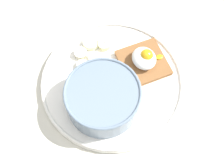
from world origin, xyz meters
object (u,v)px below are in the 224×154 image
banana_slice_right (105,44)px  banana_slice_inner (83,65)px  banana_slice_left (95,58)px  poached_egg (145,58)px  toast_slice (143,63)px  banana_slice_front (80,53)px  oatmeal_bowl (103,98)px  banana_slice_back (92,43)px

banana_slice_right → banana_slice_inner: bearing=111.4°
banana_slice_left → banana_slice_inner: size_ratio=1.09×
poached_egg → banana_slice_right: (8.03, 5.38, -1.97)cm
toast_slice → poached_egg: bearing=-95.5°
poached_egg → banana_slice_front: bearing=53.2°
banana_slice_inner → poached_egg: bearing=-114.4°
banana_slice_right → banana_slice_front: bearing=86.9°
oatmeal_bowl → banana_slice_right: oatmeal_bowl is taller
toast_slice → banana_slice_back: size_ratio=2.04×
poached_egg → banana_slice_inner: bearing=65.6°
banana_slice_back → banana_slice_inner: same height
oatmeal_bowl → banana_slice_left: size_ratio=3.54×
banana_slice_front → banana_slice_left: (-2.67, -2.31, -0.04)cm
oatmeal_bowl → banana_slice_back: size_ratio=2.92×
toast_slice → banana_slice_front: banana_slice_front is taller
banana_slice_left → banana_slice_right: 4.19cm
oatmeal_bowl → banana_slice_back: oatmeal_bowl is taller
banana_slice_front → banana_slice_left: same height
banana_slice_inner → banana_slice_right: bearing=-68.6°
banana_slice_back → banana_slice_inner: bearing=136.0°
poached_egg → banana_slice_back: bearing=38.7°
banana_slice_left → banana_slice_back: (4.07, -1.03, -0.08)cm
poached_egg → banana_slice_inner: 13.34cm
oatmeal_bowl → banana_slice_front: 12.93cm
poached_egg → banana_slice_right: 9.87cm
oatmeal_bowl → banana_slice_front: bearing=-3.2°
oatmeal_bowl → banana_slice_front: oatmeal_bowl is taller
oatmeal_bowl → banana_slice_back: (14.10, -4.06, -2.48)cm
toast_slice → banana_slice_right: banana_slice_right is taller
banana_slice_inner → banana_slice_left: bearing=-85.7°
oatmeal_bowl → banana_slice_left: 10.74cm
poached_egg → banana_slice_left: bearing=57.3°
poached_egg → banana_slice_left: (5.68, 8.85, -2.08)cm
banana_slice_left → oatmeal_bowl: bearing=163.2°
banana_slice_back → toast_slice: bearing=-141.7°
banana_slice_right → banana_slice_left: bearing=124.2°
banana_slice_left → banana_slice_right: banana_slice_right is taller
toast_slice → banana_slice_front: size_ratio=3.01×
oatmeal_bowl → banana_slice_right: size_ratio=3.83×
banana_slice_left → banana_slice_back: 4.20cm
banana_slice_right → toast_slice: bearing=-146.8°
poached_egg → banana_slice_inner: (5.45, 11.98, -2.19)cm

